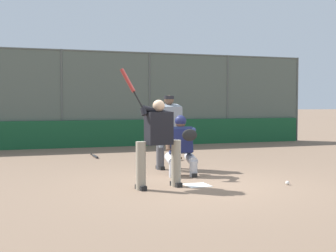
{
  "coord_description": "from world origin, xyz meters",
  "views": [
    {
      "loc": [
        3.28,
        7.85,
        1.52
      ],
      "look_at": [
        0.22,
        -1.0,
        1.05
      ],
      "focal_mm": 50.0,
      "sensor_mm": 36.0,
      "label": 1
    }
  ],
  "objects_px": {
    "batter_at_plate": "(158,140)",
    "spare_bat_by_padding": "(95,156)",
    "umpire_home": "(169,130)",
    "catcher_behind_plate": "(181,144)",
    "fielding_glove_on_dirt": "(176,158)",
    "baseball_loose": "(287,183)"
  },
  "relations": [
    {
      "from": "umpire_home",
      "to": "spare_bat_by_padding",
      "type": "xyz_separation_m",
      "value": [
        1.19,
        -2.82,
        -0.87
      ]
    },
    {
      "from": "umpire_home",
      "to": "baseball_loose",
      "type": "xyz_separation_m",
      "value": [
        -1.4,
        2.64,
        -0.87
      ]
    },
    {
      "from": "batter_at_plate",
      "to": "spare_bat_by_padding",
      "type": "relative_size",
      "value": 2.32
    },
    {
      "from": "batter_at_plate",
      "to": "umpire_home",
      "type": "relative_size",
      "value": 1.26
    },
    {
      "from": "catcher_behind_plate",
      "to": "fielding_glove_on_dirt",
      "type": "bearing_deg",
      "value": -99.48
    },
    {
      "from": "spare_bat_by_padding",
      "to": "fielding_glove_on_dirt",
      "type": "distance_m",
      "value": 2.34
    },
    {
      "from": "catcher_behind_plate",
      "to": "baseball_loose",
      "type": "relative_size",
      "value": 17.01
    },
    {
      "from": "catcher_behind_plate",
      "to": "baseball_loose",
      "type": "distance_m",
      "value": 2.3
    },
    {
      "from": "fielding_glove_on_dirt",
      "to": "spare_bat_by_padding",
      "type": "bearing_deg",
      "value": -35.65
    },
    {
      "from": "batter_at_plate",
      "to": "fielding_glove_on_dirt",
      "type": "relative_size",
      "value": 6.61
    },
    {
      "from": "baseball_loose",
      "to": "umpire_home",
      "type": "bearing_deg",
      "value": -62.03
    },
    {
      "from": "batter_at_plate",
      "to": "fielding_glove_on_dirt",
      "type": "bearing_deg",
      "value": -123.85
    },
    {
      "from": "umpire_home",
      "to": "spare_bat_by_padding",
      "type": "distance_m",
      "value": 3.18
    },
    {
      "from": "spare_bat_by_padding",
      "to": "baseball_loose",
      "type": "xyz_separation_m",
      "value": [
        -2.59,
        5.46,
        0.0
      ]
    },
    {
      "from": "batter_at_plate",
      "to": "spare_bat_by_padding",
      "type": "xyz_separation_m",
      "value": [
        0.23,
        -4.99,
        -0.82
      ]
    },
    {
      "from": "batter_at_plate",
      "to": "fielding_glove_on_dirt",
      "type": "xyz_separation_m",
      "value": [
        -1.66,
        -3.63,
        -0.8
      ]
    },
    {
      "from": "spare_bat_by_padding",
      "to": "baseball_loose",
      "type": "height_order",
      "value": "baseball_loose"
    },
    {
      "from": "fielding_glove_on_dirt",
      "to": "baseball_loose",
      "type": "distance_m",
      "value": 4.16
    },
    {
      "from": "fielding_glove_on_dirt",
      "to": "baseball_loose",
      "type": "bearing_deg",
      "value": 99.57
    },
    {
      "from": "fielding_glove_on_dirt",
      "to": "umpire_home",
      "type": "bearing_deg",
      "value": 63.96
    },
    {
      "from": "fielding_glove_on_dirt",
      "to": "batter_at_plate",
      "type": "bearing_deg",
      "value": 65.35
    },
    {
      "from": "catcher_behind_plate",
      "to": "spare_bat_by_padding",
      "type": "bearing_deg",
      "value": -65.44
    }
  ]
}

